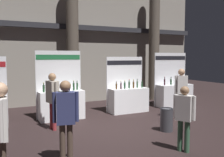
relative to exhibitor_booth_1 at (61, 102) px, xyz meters
The scene contains 11 objects.
ground_plane 2.47m from the exhibitor_booth_1, 62.36° to the right, with size 29.32×29.32×0.00m, color black.
hall_colonnade 4.09m from the exhibitor_booth_1, 68.97° to the left, with size 14.66×1.38×6.71m.
exhibitor_booth_1 is the anchor object (origin of this frame).
exhibitor_booth_2 2.79m from the exhibitor_booth_1, ahead, with size 1.69×0.66×2.28m.
exhibitor_booth_3 5.30m from the exhibitor_booth_1, ahead, with size 1.78×0.66×2.46m.
trash_bin 3.84m from the exhibitor_booth_1, 49.04° to the right, with size 0.39×0.39×0.71m.
visitor_2 1.42m from the exhibitor_booth_1, 115.70° to the right, with size 0.34×0.62×1.77m.
visitor_3 4.41m from the exhibitor_booth_1, 25.25° to the right, with size 0.46×0.33×1.84m.
visitor_4 4.77m from the exhibitor_booth_1, 67.69° to the right, with size 0.38×0.49×1.58m.
visitor_5 3.92m from the exhibitor_booth_1, 103.19° to the right, with size 0.54×0.34×1.77m.
visitor_7 4.93m from the exhibitor_booth_1, 116.10° to the right, with size 0.25×0.61×1.85m.
Camera 1 is at (-3.40, -6.76, 2.26)m, focal length 39.95 mm.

